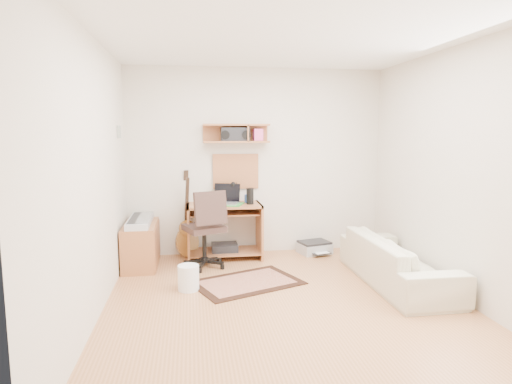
{
  "coord_description": "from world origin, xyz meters",
  "views": [
    {
      "loc": [
        -0.92,
        -4.12,
        1.71
      ],
      "look_at": [
        -0.15,
        1.05,
        1.0
      ],
      "focal_mm": 30.72,
      "sensor_mm": 36.0,
      "label": 1
    }
  ],
  "objects": [
    {
      "name": "desk",
      "position": [
        -0.48,
        1.73,
        0.38
      ],
      "size": [
        1.0,
        0.55,
        0.75
      ],
      "primitive_type": null,
      "color": "#A6653A",
      "rests_on": "floor"
    },
    {
      "name": "left_wall",
      "position": [
        -1.8,
        0.0,
        1.3
      ],
      "size": [
        0.01,
        4.0,
        2.6
      ],
      "primitive_type": "cube",
      "color": "beige",
      "rests_on": "ground"
    },
    {
      "name": "guitar",
      "position": [
        -0.99,
        1.86,
        0.6
      ],
      "size": [
        0.37,
        0.29,
        1.21
      ],
      "primitive_type": null,
      "rotation": [
        0.0,
        0.0,
        0.33
      ],
      "color": "#B07836",
      "rests_on": "floor"
    },
    {
      "name": "laptop",
      "position": [
        -0.48,
        1.71,
        0.89
      ],
      "size": [
        0.46,
        0.46,
        0.27
      ],
      "primitive_type": null,
      "rotation": [
        0.0,
        0.0,
        -0.35
      ],
      "color": "silver",
      "rests_on": "desk"
    },
    {
      "name": "cabinet",
      "position": [
        -1.58,
        1.55,
        0.28
      ],
      "size": [
        0.4,
        0.9,
        0.55
      ],
      "primitive_type": "cube",
      "color": "#A6653A",
      "rests_on": "floor"
    },
    {
      "name": "pencil_cup",
      "position": [
        -0.16,
        1.83,
        0.81
      ],
      "size": [
        0.08,
        0.08,
        0.11
      ],
      "primitive_type": "cylinder",
      "color": "#33539A",
      "rests_on": "desk"
    },
    {
      "name": "music_keyboard",
      "position": [
        -1.58,
        1.55,
        0.59
      ],
      "size": [
        0.27,
        0.88,
        0.08
      ],
      "primitive_type": "cube",
      "color": "#B2B5BA",
      "rests_on": "cabinet"
    },
    {
      "name": "speaker",
      "position": [
        -0.14,
        1.68,
        0.86
      ],
      "size": [
        0.1,
        0.1,
        0.22
      ],
      "primitive_type": "cylinder",
      "color": "black",
      "rests_on": "desk"
    },
    {
      "name": "right_wall",
      "position": [
        1.8,
        0.0,
        1.3
      ],
      "size": [
        0.01,
        4.0,
        2.6
      ],
      "primitive_type": "cube",
      "color": "beige",
      "rests_on": "ground"
    },
    {
      "name": "desk_lamp",
      "position": [
        -0.3,
        1.87,
        0.89
      ],
      "size": [
        0.1,
        0.1,
        0.29
      ],
      "primitive_type": null,
      "color": "black",
      "rests_on": "desk"
    },
    {
      "name": "rug",
      "position": [
        -0.31,
        0.67,
        0.01
      ],
      "size": [
        1.38,
        1.17,
        0.02
      ],
      "primitive_type": "cube",
      "rotation": [
        0.0,
        0.0,
        0.39
      ],
      "color": "tan",
      "rests_on": "floor"
    },
    {
      "name": "boombox",
      "position": [
        -0.32,
        1.87,
        1.68
      ],
      "size": [
        0.38,
        0.18,
        0.2
      ],
      "primitive_type": "cube",
      "color": "black",
      "rests_on": "wall_shelf"
    },
    {
      "name": "sofa",
      "position": [
        1.38,
        0.42,
        0.36
      ],
      "size": [
        0.53,
        1.82,
        0.71
      ],
      "primitive_type": "imported",
      "rotation": [
        0.0,
        0.0,
        1.57
      ],
      "color": "beige",
      "rests_on": "floor"
    },
    {
      "name": "back_wall",
      "position": [
        0.0,
        2.0,
        1.3
      ],
      "size": [
        3.6,
        0.01,
        2.6
      ],
      "primitive_type": "cube",
      "color": "beige",
      "rests_on": "ground"
    },
    {
      "name": "floor",
      "position": [
        0.0,
        0.0,
        -0.01
      ],
      "size": [
        3.6,
        4.0,
        0.01
      ],
      "primitive_type": "cube",
      "color": "#BA7C4D",
      "rests_on": "ground"
    },
    {
      "name": "ceiling",
      "position": [
        0.0,
        0.0,
        2.6
      ],
      "size": [
        3.6,
        4.0,
        0.01
      ],
      "primitive_type": "cube",
      "color": "white",
      "rests_on": "ground"
    },
    {
      "name": "wall_photo",
      "position": [
        -1.79,
        1.5,
        1.72
      ],
      "size": [
        0.02,
        0.2,
        0.15
      ],
      "primitive_type": "cube",
      "color": "#4C8CBF",
      "rests_on": "left_wall"
    },
    {
      "name": "cork_board",
      "position": [
        -0.3,
        1.98,
        1.17
      ],
      "size": [
        0.64,
        0.03,
        0.49
      ],
      "primitive_type": "cube",
      "color": "#A97D54",
      "rests_on": "back_wall"
    },
    {
      "name": "printer",
      "position": [
        0.8,
        1.78,
        0.08
      ],
      "size": [
        0.5,
        0.43,
        0.16
      ],
      "primitive_type": "cube",
      "rotation": [
        0.0,
        0.0,
        0.26
      ],
      "color": "#A5A8AA",
      "rests_on": "floor"
    },
    {
      "name": "waste_basket",
      "position": [
        -0.97,
        0.55,
        0.14
      ],
      "size": [
        0.3,
        0.3,
        0.28
      ],
      "primitive_type": "cylinder",
      "rotation": [
        0.0,
        0.0,
        -0.39
      ],
      "color": "white",
      "rests_on": "floor"
    },
    {
      "name": "wall_shelf",
      "position": [
        -0.3,
        1.88,
        1.7
      ],
      "size": [
        0.9,
        0.25,
        0.26
      ],
      "primitive_type": "cube",
      "color": "#A6653A",
      "rests_on": "back_wall"
    },
    {
      "name": "task_chair",
      "position": [
        -0.77,
        1.36,
        0.51
      ],
      "size": [
        0.67,
        0.67,
        1.01
      ],
      "primitive_type": null,
      "rotation": [
        0.0,
        0.0,
        0.36
      ],
      "color": "#33231E",
      "rests_on": "floor"
    }
  ]
}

